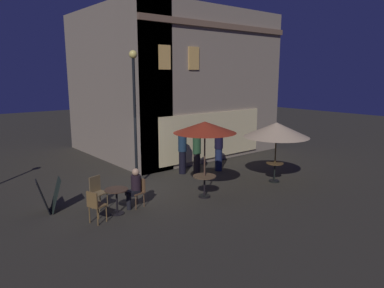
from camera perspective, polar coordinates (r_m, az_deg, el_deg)
ground_plane at (r=12.86m, az=-8.31°, el=-7.19°), size 60.00×60.00×0.00m
cafe_building at (r=17.18m, az=-4.40°, el=9.37°), size 8.58×7.50×7.02m
street_lamp_near_corner at (r=12.76m, az=-9.19°, el=6.89°), size 0.29×0.29×4.82m
menu_sandwich_board at (r=11.37m, az=-21.87°, el=-7.68°), size 0.77×0.68×0.99m
cafe_table_0 at (r=11.82m, az=2.01°, el=-5.97°), size 0.77×0.77×0.73m
cafe_table_1 at (r=13.83m, az=13.09°, el=-3.89°), size 0.64×0.64×0.74m
cafe_table_2 at (r=10.66m, az=-11.97°, el=-8.23°), size 0.68×0.68×0.75m
patio_umbrella_0 at (r=11.43m, az=2.07°, el=2.63°), size 2.04×2.04×2.53m
patio_umbrella_1 at (r=13.53m, az=13.36°, el=2.22°), size 2.41×2.41×2.27m
cafe_chair_0 at (r=11.14m, az=-8.57°, el=-7.21°), size 0.46×0.46×0.88m
cafe_chair_1 at (r=11.23m, az=-14.95°, el=-7.00°), size 0.50×0.50×0.99m
cafe_chair_2 at (r=10.13m, az=-15.25°, el=-9.20°), size 0.50×0.50×0.92m
patron_seated_0 at (r=11.00m, az=-9.18°, el=-6.61°), size 0.52×0.36×1.22m
patron_standing_1 at (r=14.98m, az=4.29°, el=-0.88°), size 0.35×0.35×1.80m
patron_standing_2 at (r=14.30m, az=0.78°, el=-1.62°), size 0.33×0.33×1.70m
patron_standing_3 at (r=14.48m, az=-1.54°, el=-1.24°), size 0.34×0.34×1.81m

